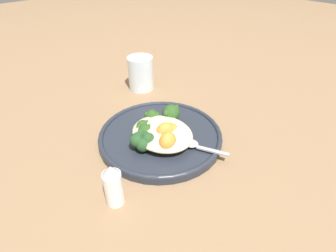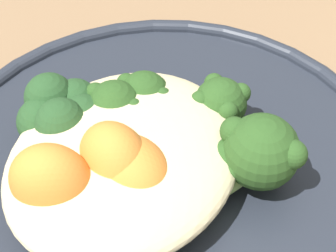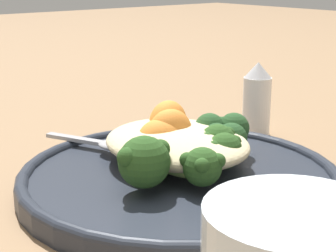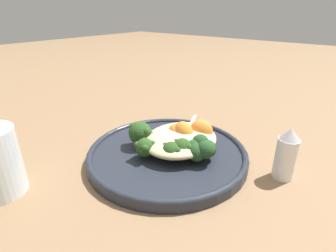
{
  "view_description": "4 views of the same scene",
  "coord_description": "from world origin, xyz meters",
  "px_view_note": "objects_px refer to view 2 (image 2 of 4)",
  "views": [
    {
      "loc": [
        -0.38,
        0.35,
        0.4
      ],
      "look_at": [
        -0.02,
        0.0,
        0.04
      ],
      "focal_mm": 28.0,
      "sensor_mm": 36.0,
      "label": 1
    },
    {
      "loc": [
        -0.2,
        -0.1,
        0.28
      ],
      "look_at": [
        -0.01,
        0.01,
        0.06
      ],
      "focal_mm": 60.0,
      "sensor_mm": 36.0,
      "label": 2
    },
    {
      "loc": [
        0.36,
        -0.3,
        0.2
      ],
      "look_at": [
        -0.01,
        0.0,
        0.06
      ],
      "focal_mm": 60.0,
      "sensor_mm": 36.0,
      "label": 3
    },
    {
      "loc": [
        0.32,
        0.28,
        0.26
      ],
      "look_at": [
        -0.02,
        0.0,
        0.06
      ],
      "focal_mm": 28.0,
      "sensor_mm": 36.0,
      "label": 4
    }
  ],
  "objects_px": {
    "sweet_potato_chunk_2": "(132,171)",
    "quinoa_mound": "(124,158)",
    "broccoli_stalk_5": "(119,162)",
    "plate": "(164,172)",
    "broccoli_stalk_1": "(209,177)",
    "broccoli_stalk_2": "(210,124)",
    "broccoli_stalk_3": "(148,117)",
    "broccoli_stalk_4": "(121,128)",
    "kale_tuft": "(63,113)",
    "sweet_potato_chunk_0": "(115,160)",
    "broccoli_stalk_0": "(252,158)",
    "sweet_potato_chunk_1": "(51,182)"
  },
  "relations": [
    {
      "from": "sweet_potato_chunk_2",
      "to": "quinoa_mound",
      "type": "bearing_deg",
      "value": 51.45
    },
    {
      "from": "broccoli_stalk_5",
      "to": "plate",
      "type": "bearing_deg",
      "value": -102.6
    },
    {
      "from": "quinoa_mound",
      "to": "sweet_potato_chunk_2",
      "type": "xyz_separation_m",
      "value": [
        -0.01,
        -0.01,
        0.0
      ]
    },
    {
      "from": "broccoli_stalk_1",
      "to": "broccoli_stalk_5",
      "type": "xyz_separation_m",
      "value": [
        -0.02,
        0.05,
        0.0
      ]
    },
    {
      "from": "broccoli_stalk_2",
      "to": "broccoli_stalk_3",
      "type": "distance_m",
      "value": 0.04
    },
    {
      "from": "broccoli_stalk_1",
      "to": "broccoli_stalk_4",
      "type": "bearing_deg",
      "value": 104.32
    },
    {
      "from": "broccoli_stalk_3",
      "to": "kale_tuft",
      "type": "relative_size",
      "value": 1.67
    },
    {
      "from": "broccoli_stalk_3",
      "to": "sweet_potato_chunk_0",
      "type": "bearing_deg",
      "value": 150.05
    },
    {
      "from": "broccoli_stalk_1",
      "to": "broccoli_stalk_4",
      "type": "distance_m",
      "value": 0.06
    },
    {
      "from": "broccoli_stalk_2",
      "to": "broccoli_stalk_4",
      "type": "bearing_deg",
      "value": 118.6
    },
    {
      "from": "broccoli_stalk_0",
      "to": "sweet_potato_chunk_1",
      "type": "distance_m",
      "value": 0.11
    },
    {
      "from": "broccoli_stalk_4",
      "to": "sweet_potato_chunk_0",
      "type": "distance_m",
      "value": 0.03
    },
    {
      "from": "sweet_potato_chunk_2",
      "to": "plate",
      "type": "bearing_deg",
      "value": -6.23
    },
    {
      "from": "broccoli_stalk_1",
      "to": "plate",
      "type": "bearing_deg",
      "value": 97.05
    },
    {
      "from": "broccoli_stalk_4",
      "to": "broccoli_stalk_5",
      "type": "distance_m",
      "value": 0.03
    },
    {
      "from": "broccoli_stalk_0",
      "to": "broccoli_stalk_2",
      "type": "bearing_deg",
      "value": 93.81
    },
    {
      "from": "broccoli_stalk_5",
      "to": "broccoli_stalk_0",
      "type": "bearing_deg",
      "value": -131.12
    },
    {
      "from": "broccoli_stalk_4",
      "to": "broccoli_stalk_1",
      "type": "bearing_deg",
      "value": -148.63
    },
    {
      "from": "broccoli_stalk_0",
      "to": "sweet_potato_chunk_2",
      "type": "distance_m",
      "value": 0.07
    },
    {
      "from": "broccoli_stalk_3",
      "to": "broccoli_stalk_2",
      "type": "bearing_deg",
      "value": -108.66
    },
    {
      "from": "broccoli_stalk_2",
      "to": "broccoli_stalk_4",
      "type": "xyz_separation_m",
      "value": [
        -0.03,
        0.04,
        0.0
      ]
    },
    {
      "from": "broccoli_stalk_0",
      "to": "broccoli_stalk_1",
      "type": "xyz_separation_m",
      "value": [
        -0.02,
        0.02,
        -0.01
      ]
    },
    {
      "from": "quinoa_mound",
      "to": "kale_tuft",
      "type": "bearing_deg",
      "value": 78.94
    },
    {
      "from": "plate",
      "to": "broccoli_stalk_5",
      "type": "relative_size",
      "value": 3.8
    },
    {
      "from": "broccoli_stalk_1",
      "to": "sweet_potato_chunk_1",
      "type": "bearing_deg",
      "value": 146.44
    },
    {
      "from": "broccoli_stalk_0",
      "to": "broccoli_stalk_3",
      "type": "relative_size",
      "value": 1.08
    },
    {
      "from": "plate",
      "to": "broccoli_stalk_3",
      "type": "distance_m",
      "value": 0.04
    },
    {
      "from": "broccoli_stalk_1",
      "to": "sweet_potato_chunk_0",
      "type": "relative_size",
      "value": 1.71
    },
    {
      "from": "quinoa_mound",
      "to": "sweet_potato_chunk_2",
      "type": "bearing_deg",
      "value": -128.55
    },
    {
      "from": "plate",
      "to": "sweet_potato_chunk_1",
      "type": "distance_m",
      "value": 0.08
    },
    {
      "from": "broccoli_stalk_0",
      "to": "broccoli_stalk_4",
      "type": "xyz_separation_m",
      "value": [
        -0.01,
        0.08,
        -0.01
      ]
    },
    {
      "from": "kale_tuft",
      "to": "broccoli_stalk_1",
      "type": "bearing_deg",
      "value": -87.27
    },
    {
      "from": "plate",
      "to": "kale_tuft",
      "type": "xyz_separation_m",
      "value": [
        -0.01,
        0.06,
        0.03
      ]
    },
    {
      "from": "plate",
      "to": "broccoli_stalk_4",
      "type": "height_order",
      "value": "broccoli_stalk_4"
    },
    {
      "from": "broccoli_stalk_0",
      "to": "broccoli_stalk_2",
      "type": "distance_m",
      "value": 0.04
    },
    {
      "from": "broccoli_stalk_5",
      "to": "broccoli_stalk_1",
      "type": "bearing_deg",
      "value": -139.47
    },
    {
      "from": "broccoli_stalk_2",
      "to": "broccoli_stalk_5",
      "type": "bearing_deg",
      "value": 143.47
    },
    {
      "from": "quinoa_mound",
      "to": "broccoli_stalk_0",
      "type": "relative_size",
      "value": 1.49
    },
    {
      "from": "broccoli_stalk_1",
      "to": "sweet_potato_chunk_1",
      "type": "relative_size",
      "value": 1.72
    },
    {
      "from": "plate",
      "to": "broccoli_stalk_5",
      "type": "xyz_separation_m",
      "value": [
        -0.02,
        0.02,
        0.03
      ]
    },
    {
      "from": "plate",
      "to": "broccoli_stalk_1",
      "type": "distance_m",
      "value": 0.04
    },
    {
      "from": "broccoli_stalk_0",
      "to": "sweet_potato_chunk_0",
      "type": "bearing_deg",
      "value": 152.54
    },
    {
      "from": "plate",
      "to": "broccoli_stalk_0",
      "type": "relative_size",
      "value": 2.96
    },
    {
      "from": "sweet_potato_chunk_2",
      "to": "sweet_potato_chunk_1",
      "type": "bearing_deg",
      "value": 133.26
    },
    {
      "from": "broccoli_stalk_2",
      "to": "broccoli_stalk_4",
      "type": "relative_size",
      "value": 1.27
    },
    {
      "from": "broccoli_stalk_0",
      "to": "broccoli_stalk_2",
      "type": "xyz_separation_m",
      "value": [
        0.02,
        0.03,
        -0.01
      ]
    },
    {
      "from": "broccoli_stalk_1",
      "to": "broccoli_stalk_3",
      "type": "height_order",
      "value": "broccoli_stalk_3"
    },
    {
      "from": "quinoa_mound",
      "to": "broccoli_stalk_4",
      "type": "height_order",
      "value": "broccoli_stalk_4"
    },
    {
      "from": "broccoli_stalk_0",
      "to": "sweet_potato_chunk_0",
      "type": "relative_size",
      "value": 2.13
    },
    {
      "from": "broccoli_stalk_4",
      "to": "sweet_potato_chunk_0",
      "type": "relative_size",
      "value": 2.02
    }
  ]
}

